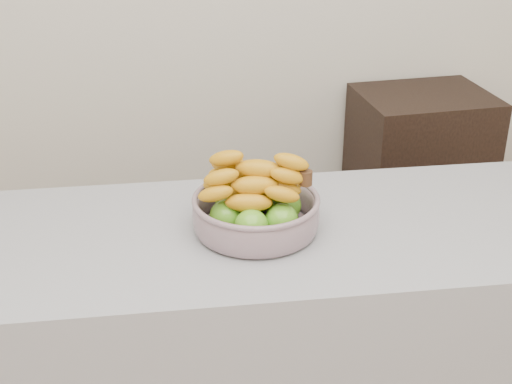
# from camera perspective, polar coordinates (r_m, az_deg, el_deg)

# --- Properties ---
(counter) EXTENTS (2.00, 0.60, 0.90)m
(counter) POSITION_cam_1_polar(r_m,az_deg,el_deg) (1.95, -0.32, -14.66)
(counter) COLOR #9F9FA7
(counter) RESTS_ON ground
(cabinet) EXTENTS (0.52, 0.43, 0.88)m
(cabinet) POSITION_cam_1_polar(r_m,az_deg,el_deg) (2.93, 12.56, -0.52)
(cabinet) COLOR black
(cabinet) RESTS_ON ground
(fruit_bowl) EXTENTS (0.30, 0.30, 0.18)m
(fruit_bowl) POSITION_cam_1_polar(r_m,az_deg,el_deg) (1.67, -0.01, -1.33)
(fruit_bowl) COLOR #93A3B0
(fruit_bowl) RESTS_ON counter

